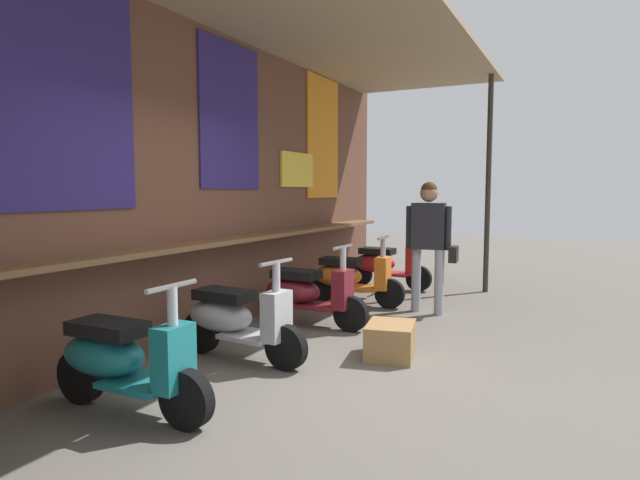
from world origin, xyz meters
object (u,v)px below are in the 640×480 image
object	(u,v)px
scooter_silver	(234,318)
shopper_with_handbag	(430,234)
scooter_maroon	(305,293)
scooter_teal	(121,359)
scooter_orange	(349,277)
scooter_red	(384,264)
merchandise_crate	(390,341)

from	to	relation	value
scooter_silver	shopper_with_handbag	size ratio (longest dim) A/B	0.83
shopper_with_handbag	scooter_silver	bearing A→B (deg)	151.51
scooter_silver	shopper_with_handbag	bearing A→B (deg)	71.66
scooter_maroon	shopper_with_handbag	size ratio (longest dim) A/B	0.83
scooter_silver	scooter_teal	bearing A→B (deg)	-85.82
scooter_orange	shopper_with_handbag	xyz separation A→B (m)	(0.01, -1.11, 0.64)
scooter_red	shopper_with_handbag	xyz separation A→B (m)	(-1.42, -1.11, 0.64)
scooter_teal	merchandise_crate	xyz separation A→B (m)	(2.06, -1.28, -0.23)
scooter_maroon	scooter_orange	xyz separation A→B (m)	(1.28, -0.00, 0.00)
scooter_orange	merchandise_crate	xyz separation A→B (m)	(-1.97, -1.28, -0.23)
shopper_with_handbag	scooter_orange	bearing A→B (deg)	84.31
scooter_silver	scooter_maroon	bearing A→B (deg)	94.18
scooter_silver	merchandise_crate	world-z (taller)	scooter_silver
scooter_orange	merchandise_crate	bearing A→B (deg)	-60.57
scooter_teal	scooter_red	distance (m)	5.45
scooter_red	merchandise_crate	size ratio (longest dim) A/B	2.61
scooter_orange	scooter_red	distance (m)	1.42
scooter_maroon	scooter_orange	size ratio (longest dim) A/B	1.00
scooter_teal	scooter_orange	size ratio (longest dim) A/B	1.00
merchandise_crate	shopper_with_handbag	bearing A→B (deg)	4.95
scooter_teal	merchandise_crate	bearing A→B (deg)	57.83
scooter_red	merchandise_crate	world-z (taller)	scooter_red
scooter_teal	scooter_orange	world-z (taller)	same
scooter_silver	merchandise_crate	xyz separation A→B (m)	(0.70, -1.28, -0.23)
scooter_silver	scooter_red	xyz separation A→B (m)	(4.10, 0.00, 0.00)
scooter_teal	shopper_with_handbag	bearing A→B (deg)	74.39
scooter_teal	scooter_maroon	distance (m)	2.75
merchandise_crate	scooter_silver	bearing A→B (deg)	118.76
scooter_maroon	scooter_red	xyz separation A→B (m)	(2.70, -0.00, 0.00)
scooter_maroon	shopper_with_handbag	bearing A→B (deg)	49.57
scooter_silver	scooter_orange	bearing A→B (deg)	94.18
scooter_silver	scooter_red	bearing A→B (deg)	94.18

